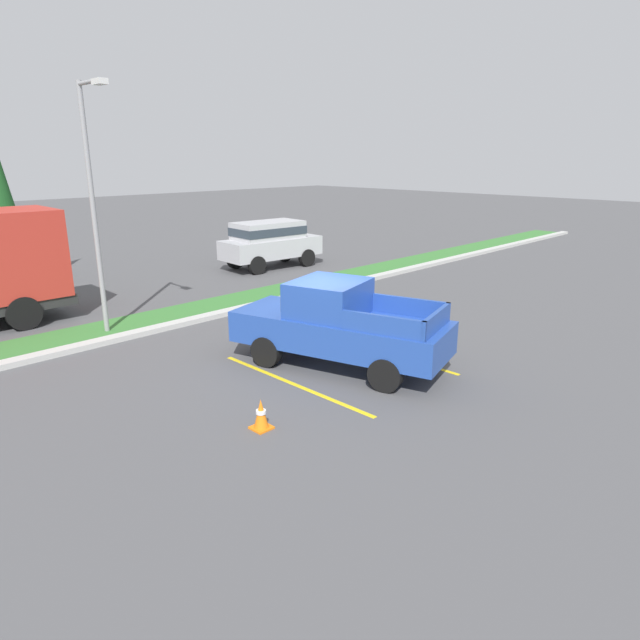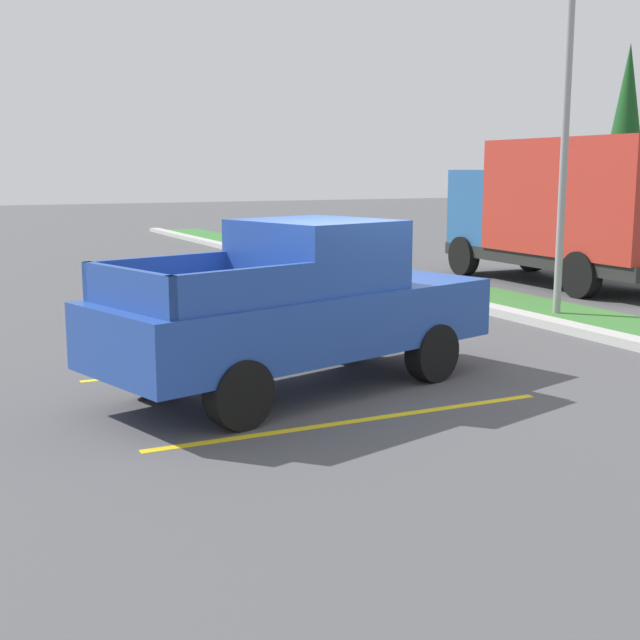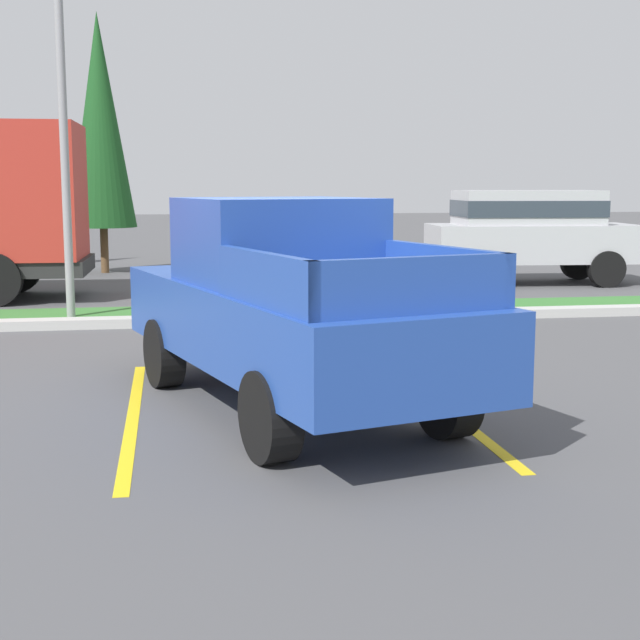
% 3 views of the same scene
% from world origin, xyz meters
% --- Properties ---
extents(ground_plane, '(120.00, 120.00, 0.00)m').
position_xyz_m(ground_plane, '(0.00, 0.00, 0.00)').
color(ground_plane, '#4C4C4F').
extents(parking_line_near, '(0.12, 4.80, 0.01)m').
position_xyz_m(parking_line_near, '(-1.58, -0.69, 0.00)').
color(parking_line_near, yellow).
rests_on(parking_line_near, ground).
extents(parking_line_far, '(0.12, 4.80, 0.01)m').
position_xyz_m(parking_line_far, '(1.52, -0.69, 0.00)').
color(parking_line_far, yellow).
rests_on(parking_line_far, ground).
extents(curb_strip, '(56.00, 0.40, 0.15)m').
position_xyz_m(curb_strip, '(0.00, 5.00, 0.07)').
color(curb_strip, '#B2B2AD').
rests_on(curb_strip, ground).
extents(pickup_truck_main, '(3.26, 5.54, 2.10)m').
position_xyz_m(pickup_truck_main, '(-0.04, -0.64, 1.04)').
color(pickup_truck_main, black).
rests_on(pickup_truck_main, ground).
extents(cargo_truck_distant, '(6.85, 2.61, 3.40)m').
position_xyz_m(cargo_truck_distant, '(-6.02, 9.05, 1.85)').
color(cargo_truck_distant, black).
rests_on(cargo_truck_distant, ground).
extents(street_light, '(0.24, 1.49, 6.79)m').
position_xyz_m(street_light, '(-2.83, 5.74, 3.94)').
color(street_light, gray).
rests_on(street_light, ground).
extents(cypress_tree_leftmost, '(1.69, 1.69, 6.51)m').
position_xyz_m(cypress_tree_leftmost, '(-10.65, 15.25, 3.83)').
color(cypress_tree_leftmost, brown).
rests_on(cypress_tree_leftmost, ground).
extents(traffic_cone, '(0.36, 0.36, 0.60)m').
position_xyz_m(traffic_cone, '(-3.44, -1.85, 0.29)').
color(traffic_cone, orange).
rests_on(traffic_cone, ground).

